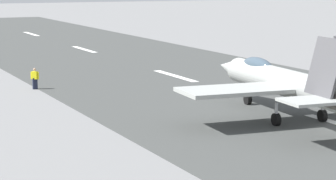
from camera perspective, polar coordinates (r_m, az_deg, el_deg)
name	(u,v)px	position (r m, az deg, el deg)	size (l,w,h in m)	color
fighter_jet	(286,82)	(44.39, 9.51, 0.67)	(17.80, 14.61, 5.53)	#A4A8A4
crew_person	(35,79)	(56.49, -10.69, 0.91)	(0.50, 0.55, 1.68)	#1E2338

